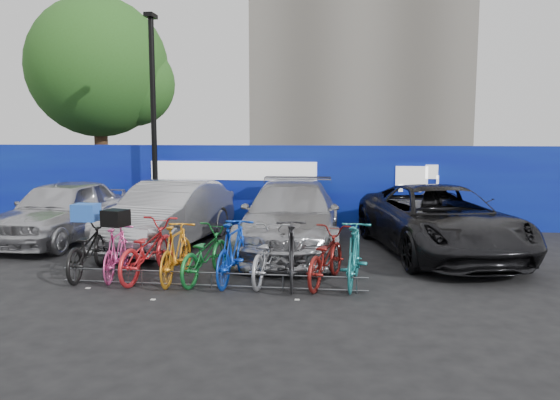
% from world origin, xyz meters
% --- Properties ---
extents(ground, '(100.00, 100.00, 0.00)m').
position_xyz_m(ground, '(0.00, 0.00, 0.00)').
color(ground, black).
rests_on(ground, ground).
extents(hoarding, '(22.00, 0.18, 2.40)m').
position_xyz_m(hoarding, '(0.01, 6.00, 1.20)').
color(hoarding, '#0B1198').
rests_on(hoarding, ground).
extents(tree, '(5.40, 5.20, 7.80)m').
position_xyz_m(tree, '(-6.77, 10.06, 5.07)').
color(tree, '#382314').
rests_on(tree, ground).
extents(lamppost, '(0.25, 0.50, 6.11)m').
position_xyz_m(lamppost, '(-3.20, 5.40, 3.27)').
color(lamppost, black).
rests_on(lamppost, ground).
extents(bike_rack, '(5.60, 0.03, 0.30)m').
position_xyz_m(bike_rack, '(-0.00, -0.60, 0.16)').
color(bike_rack, '#595B60').
rests_on(bike_rack, ground).
extents(car_0, '(2.14, 4.77, 1.59)m').
position_xyz_m(car_0, '(-4.85, 3.08, 0.80)').
color(car_0, '#B6B6BB').
rests_on(car_0, ground).
extents(car_1, '(2.27, 4.97, 1.58)m').
position_xyz_m(car_1, '(-1.93, 2.87, 0.79)').
color(car_1, '#9D9EA2').
rests_on(car_1, ground).
extents(car_2, '(2.44, 5.59, 1.60)m').
position_xyz_m(car_2, '(1.08, 2.79, 0.80)').
color(car_2, '#A5A5AA').
rests_on(car_2, ground).
extents(car_3, '(3.78, 6.08, 1.57)m').
position_xyz_m(car_3, '(4.49, 2.74, 0.78)').
color(car_3, black).
rests_on(car_3, ground).
extents(bike_0, '(0.93, 2.12, 1.08)m').
position_xyz_m(bike_0, '(-2.61, -0.05, 0.54)').
color(bike_0, black).
rests_on(bike_0, ground).
extents(bike_1, '(0.69, 1.73, 1.01)m').
position_xyz_m(bike_1, '(-1.97, -0.14, 0.51)').
color(bike_1, '#E04692').
rests_on(bike_1, ground).
extents(bike_2, '(1.01, 2.19, 1.11)m').
position_xyz_m(bike_2, '(-1.39, -0.07, 0.55)').
color(bike_2, red).
rests_on(bike_2, ground).
extents(bike_3, '(0.52, 1.83, 1.10)m').
position_xyz_m(bike_3, '(-0.76, -0.22, 0.55)').
color(bike_3, orange).
rests_on(bike_3, ground).
extents(bike_4, '(1.03, 2.04, 1.02)m').
position_xyz_m(bike_4, '(-0.25, -0.10, 0.51)').
color(bike_4, '#16712D').
rests_on(bike_4, ground).
extents(bike_5, '(0.73, 1.99, 1.17)m').
position_xyz_m(bike_5, '(0.32, -0.16, 0.58)').
color(bike_5, '#0C37B8').
rests_on(bike_5, ground).
extents(bike_6, '(0.86, 2.00, 1.02)m').
position_xyz_m(bike_6, '(0.91, -0.04, 0.51)').
color(bike_6, '#929499').
rests_on(bike_6, ground).
extents(bike_7, '(0.78, 2.01, 1.18)m').
position_xyz_m(bike_7, '(1.40, -0.19, 0.59)').
color(bike_7, '#252527').
rests_on(bike_7, ground).
extents(bike_8, '(1.15, 2.06, 1.03)m').
position_xyz_m(bike_8, '(2.02, -0.05, 0.51)').
color(bike_8, maroon).
rests_on(bike_8, ground).
extents(bike_9, '(0.73, 1.96, 1.15)m').
position_xyz_m(bike_9, '(2.54, -0.11, 0.58)').
color(bike_9, '#1F7B7F').
rests_on(bike_9, ground).
extents(cargo_crate, '(0.47, 0.36, 0.33)m').
position_xyz_m(cargo_crate, '(-2.61, -0.05, 1.25)').
color(cargo_crate, blue).
rests_on(cargo_crate, bike_0).
extents(cargo_topcase, '(0.51, 0.48, 0.31)m').
position_xyz_m(cargo_topcase, '(-1.97, -0.14, 1.17)').
color(cargo_topcase, black).
rests_on(cargo_topcase, bike_1).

